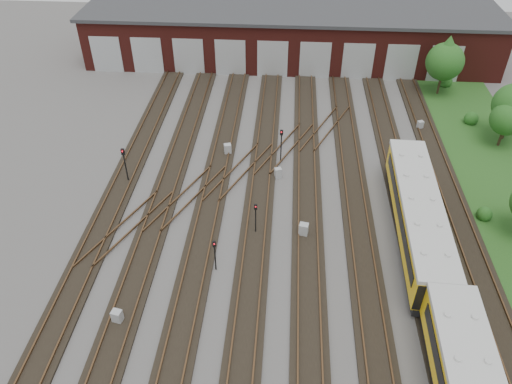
{
  "coord_description": "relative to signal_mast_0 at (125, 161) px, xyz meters",
  "views": [
    {
      "loc": [
        0.02,
        -22.0,
        26.28
      ],
      "look_at": [
        -2.16,
        8.75,
        2.0
      ],
      "focal_mm": 35.0,
      "sensor_mm": 36.0,
      "label": 1
    }
  ],
  "objects": [
    {
      "name": "relay_cabinet_4",
      "position": [
        27.06,
        10.8,
        -1.74
      ],
      "size": [
        0.67,
        0.62,
        0.91
      ],
      "primitive_type": "cube",
      "rotation": [
        0.0,
        0.0,
        0.37
      ],
      "color": "#9EA1A3",
      "rests_on": "ground"
    },
    {
      "name": "relay_cabinet_0",
      "position": [
        3.42,
        -14.73,
        -1.67
      ],
      "size": [
        0.72,
        0.64,
        1.03
      ],
      "primitive_type": "cube",
      "rotation": [
        0.0,
        0.0,
        -0.22
      ],
      "color": "#9EA1A3",
      "rests_on": "ground"
    },
    {
      "name": "bush_0",
      "position": [
        29.58,
        -2.77,
        -1.58
      ],
      "size": [
        1.22,
        1.22,
        1.22
      ],
      "primitive_type": "sphere",
      "color": "#1C4914",
      "rests_on": "ground"
    },
    {
      "name": "signal_mast_0",
      "position": [
        0.0,
        0.0,
        0.0
      ],
      "size": [
        0.29,
        0.28,
        3.4
      ],
      "rotation": [
        0.0,
        0.0,
        0.05
      ],
      "color": "black",
      "rests_on": "ground"
    },
    {
      "name": "bush_2",
      "position": [
        31.85,
        20.91,
        -1.44
      ],
      "size": [
        1.5,
        1.5,
        1.5
      ],
      "primitive_type": "sphere",
      "color": "#1C4914",
      "rests_on": "ground"
    },
    {
      "name": "signal_mast_2",
      "position": [
        11.58,
        -5.8,
        -0.36
      ],
      "size": [
        0.24,
        0.23,
        2.85
      ],
      "rotation": [
        0.0,
        0.0,
        0.09
      ],
      "color": "black",
      "rests_on": "ground"
    },
    {
      "name": "relay_cabinet_3",
      "position": [
        13.03,
        1.52,
        -1.7
      ],
      "size": [
        0.72,
        0.66,
        0.97
      ],
      "primitive_type": "cube",
      "rotation": [
        0.0,
        0.0,
        0.36
      ],
      "color": "#9EA1A3",
      "rests_on": "ground"
    },
    {
      "name": "tree_1",
      "position": [
        34.07,
        8.23,
        1.13
      ],
      "size": [
        3.12,
        3.12,
        5.17
      ],
      "color": "#302416",
      "rests_on": "ground"
    },
    {
      "name": "tree_0",
      "position": [
        30.52,
        18.81,
        2.17
      ],
      "size": [
        4.09,
        4.09,
        6.78
      ],
      "color": "#302416",
      "rests_on": "ground"
    },
    {
      "name": "track_network",
      "position": [
        13.42,
        -11.39,
        -2.08
      ],
      "size": [
        30.4,
        70.0,
        0.33
      ],
      "color": "black",
      "rests_on": "ground"
    },
    {
      "name": "relay_cabinet_2",
      "position": [
        15.24,
        -5.81,
        -1.63
      ],
      "size": [
        0.77,
        0.68,
        1.13
      ],
      "primitive_type": "cube",
      "rotation": [
        0.0,
        0.0,
        -0.19
      ],
      "color": "#9EA1A3",
      "rests_on": "ground"
    },
    {
      "name": "relay_cabinet_1",
      "position": [
        8.18,
        4.91,
        -1.65
      ],
      "size": [
        0.76,
        0.69,
        1.07
      ],
      "primitive_type": "cube",
      "rotation": [
        0.0,
        0.0,
        0.27
      ],
      "color": "#9EA1A3",
      "rests_on": "ground"
    },
    {
      "name": "signal_mast_3",
      "position": [
        13.18,
        4.17,
        -0.09
      ],
      "size": [
        0.29,
        0.27,
        3.28
      ],
      "rotation": [
        0.0,
        0.0,
        -0.22
      ],
      "color": "black",
      "rests_on": "ground"
    },
    {
      "name": "signal_mast_1",
      "position": [
        9.04,
        -9.79,
        -0.41
      ],
      "size": [
        0.26,
        0.25,
        2.75
      ],
      "rotation": [
        0.0,
        0.0,
        0.18
      ],
      "color": "black",
      "rests_on": "ground"
    },
    {
      "name": "maintenance_shed",
      "position": [
        13.58,
        27.99,
        1.01
      ],
      "size": [
        51.0,
        12.5,
        6.35
      ],
      "color": "#511914",
      "rests_on": "ground"
    },
    {
      "name": "ground",
      "position": [
        13.58,
        -11.98,
        -2.19
      ],
      "size": [
        120.0,
        120.0,
        0.0
      ],
      "primitive_type": "plane",
      "color": "#474442",
      "rests_on": "ground"
    },
    {
      "name": "bush_1",
      "position": [
        32.52,
        12.38,
        -1.47
      ],
      "size": [
        1.43,
        1.43,
        1.43
      ],
      "primitive_type": "sphere",
      "color": "#1C4914",
      "rests_on": "ground"
    }
  ]
}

